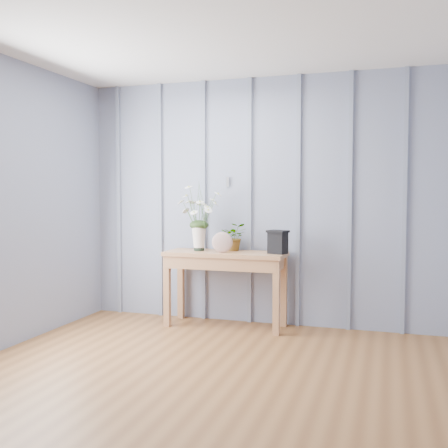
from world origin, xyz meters
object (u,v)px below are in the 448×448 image
(daisy_vase, at_px, (199,209))
(carved_box, at_px, (278,242))
(sideboard, at_px, (226,263))
(felt_disc_vessel, at_px, (222,242))

(daisy_vase, xyz_separation_m, carved_box, (0.82, -0.02, -0.31))
(sideboard, distance_m, daisy_vase, 0.61)
(felt_disc_vessel, distance_m, carved_box, 0.54)
(daisy_vase, bearing_deg, sideboard, -2.13)
(felt_disc_vessel, height_order, carved_box, carved_box)
(sideboard, relative_size, felt_disc_vessel, 5.88)
(sideboard, relative_size, carved_box, 5.30)
(sideboard, xyz_separation_m, felt_disc_vessel, (-0.00, -0.09, 0.22))
(daisy_vase, height_order, felt_disc_vessel, daisy_vase)
(sideboard, distance_m, felt_disc_vessel, 0.24)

